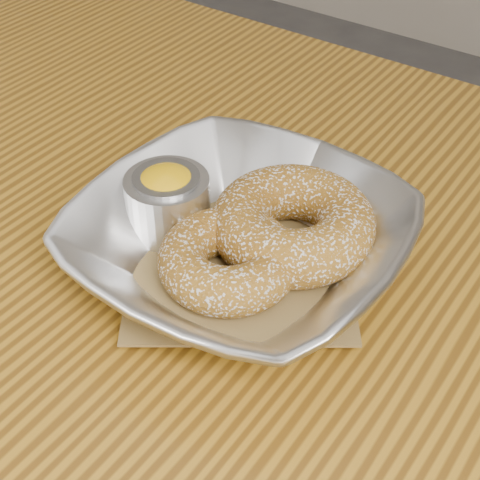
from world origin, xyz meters
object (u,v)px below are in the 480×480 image
Objects in this scene: serving_bowl at (240,245)px; donut_front at (228,260)px; donut_back at (293,224)px; ramekin at (168,200)px; table at (186,417)px.

donut_front is (0.00, -0.02, 0.00)m from serving_bowl.
donut_back is at bearing 71.91° from donut_front.
donut_back is 1.88× the size of ramekin.
serving_bowl is (0.01, 0.06, 0.12)m from table.
table is at bearing -47.64° from ramekin.
donut_front is 1.55× the size of ramekin.
serving_bowl is 0.06m from ramekin.
serving_bowl is at bearing -3.22° from ramekin.
donut_back is 0.05m from donut_front.
ramekin reaches higher than donut_back.
table is 0.13m from donut_front.
donut_front is (-0.02, -0.05, -0.00)m from donut_back.
table is at bearing -105.13° from donut_back.
donut_front is 0.07m from ramekin.
donut_front is at bearing -81.56° from serving_bowl.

